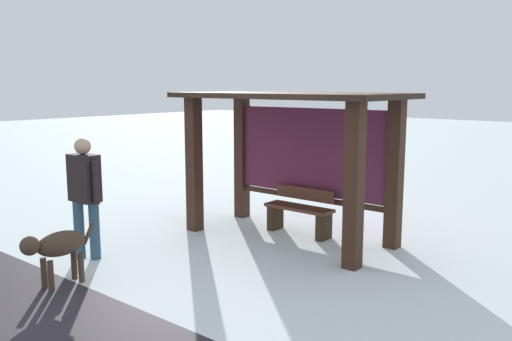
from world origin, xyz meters
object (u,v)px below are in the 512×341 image
object	(u,v)px
dog	(57,247)
person_walking	(85,189)
bench_left_inside	(300,213)
bus_shelter	(295,135)

from	to	relation	value
dog	person_walking	bearing A→B (deg)	128.07
bench_left_inside	person_walking	world-z (taller)	person_walking
person_walking	bench_left_inside	bearing A→B (deg)	61.87
person_walking	bus_shelter	bearing A→B (deg)	60.58
bus_shelter	dog	xyz separation A→B (m)	(-0.89, -3.53, -1.11)
dog	bus_shelter	bearing A→B (deg)	75.77
person_walking	dog	size ratio (longest dim) A/B	1.77
bench_left_inside	person_walking	xyz separation A→B (m)	(-1.53, -2.86, 0.63)
bus_shelter	person_walking	bearing A→B (deg)	-119.42
bus_shelter	person_walking	distance (m)	3.18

